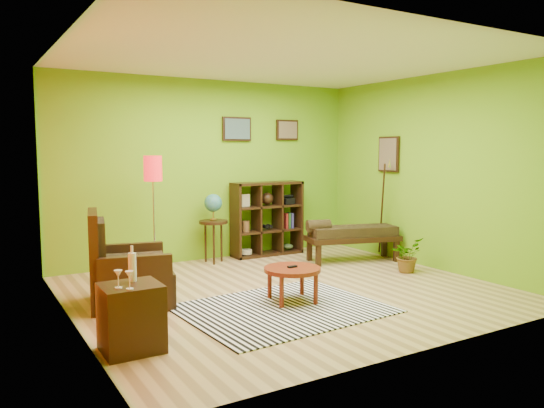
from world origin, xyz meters
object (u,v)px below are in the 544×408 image
side_cabinet (131,317)px  floor_lamp (153,180)px  globe_table (213,211)px  potted_plant (407,259)px  cube_shelf (268,219)px  armchair (126,276)px  bench (350,234)px  coffee_table (292,272)px

side_cabinet → floor_lamp: floor_lamp is taller
side_cabinet → globe_table: bearing=54.1°
side_cabinet → potted_plant: side_cabinet is taller
side_cabinet → globe_table: 3.60m
potted_plant → cube_shelf: bearing=117.3°
armchair → potted_plant: 3.87m
floor_lamp → cube_shelf: 2.32m
armchair → globe_table: (1.75, 1.48, 0.48)m
armchair → globe_table: size_ratio=1.01×
armchair → potted_plant: bearing=-7.2°
bench → coffee_table: bearing=-145.0°
globe_table → cube_shelf: cube_shelf is taller
globe_table → side_cabinet: bearing=-125.9°
coffee_table → cube_shelf: bearing=65.5°
side_cabinet → potted_plant: 4.28m
armchair → side_cabinet: size_ratio=1.18×
armchair → cube_shelf: (2.77, 1.58, 0.28)m
side_cabinet → bench: 4.39m
floor_lamp → potted_plant: (3.18, -1.45, -1.14)m
armchair → bench: armchair is taller
floor_lamp → globe_table: (1.09, 0.51, -0.53)m
armchair → floor_lamp: floor_lamp is taller
coffee_table → side_cabinet: (-1.99, -0.53, -0.04)m
floor_lamp → globe_table: 1.32m
floor_lamp → armchair: bearing=-124.3°
floor_lamp → bench: bearing=-9.1°
side_cabinet → bench: side_cabinet is taller
side_cabinet → cube_shelf: size_ratio=0.75×
globe_table → potted_plant: bearing=-43.2°
side_cabinet → cube_shelf: 4.33m
floor_lamp → coffee_table: bearing=-61.6°
coffee_table → side_cabinet: bearing=-165.1°
globe_table → armchair: bearing=-139.9°
cube_shelf → potted_plant: 2.36m
globe_table → floor_lamp: bearing=-154.9°
side_cabinet → potted_plant: (4.18, 0.93, -0.11)m
armchair → bench: bearing=7.7°
armchair → cube_shelf: bearing=29.7°
coffee_table → potted_plant: 2.23m
globe_table → cube_shelf: (1.02, 0.10, -0.20)m
potted_plant → side_cabinet: bearing=-167.5°
potted_plant → coffee_table: bearing=-169.7°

